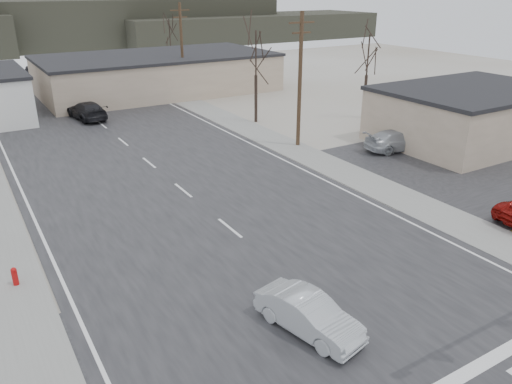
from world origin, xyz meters
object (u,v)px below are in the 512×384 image
sedan_crossing (309,314)px  car_parked_silver (398,140)px  fire_hydrant (15,276)px  car_far_b (30,71)px  car_far_a (87,110)px  car_parked_dark_b (482,139)px

sedan_crossing → car_parked_silver: size_ratio=0.81×
fire_hydrant → car_far_b: car_far_b is taller
sedan_crossing → car_far_a: car_far_a is taller
car_parked_silver → fire_hydrant: bearing=110.9°
car_parked_dark_b → car_far_a: bearing=48.5°
car_parked_dark_b → sedan_crossing: bearing=119.1°
car_parked_dark_b → car_far_b: bearing=29.5°
car_parked_silver → sedan_crossing: bearing=136.9°
car_parked_dark_b → car_parked_silver: bearing=66.2°
car_far_b → car_parked_silver: size_ratio=0.74×
sedan_crossing → car_parked_dark_b: bearing=10.5°
sedan_crossing → car_parked_dark_b: size_ratio=0.90×
car_far_a → car_parked_dark_b: bearing=125.6°
sedan_crossing → car_far_b: (0.33, 64.63, -0.04)m
fire_hydrant → sedan_crossing: 12.34m
sedan_crossing → car_far_b: sedan_crossing is taller
fire_hydrant → car_far_a: 28.62m
fire_hydrant → car_far_a: car_far_a is taller
car_far_a → car_parked_silver: 28.25m
car_parked_silver → car_parked_dark_b: bearing=-108.8°
car_far_b → car_parked_dark_b: 59.11m
fire_hydrant → sedan_crossing: size_ratio=0.20×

